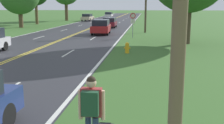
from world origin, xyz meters
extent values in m
cube|color=silver|center=(2.82, 7.50, 0.01)|extent=(0.12, 3.00, 0.00)
cube|color=silver|center=(2.82, 16.50, 0.01)|extent=(0.12, 3.00, 0.00)
cube|color=silver|center=(2.82, 25.50, 0.01)|extent=(0.12, 3.00, 0.00)
cube|color=silver|center=(2.82, 34.50, 0.01)|extent=(0.12, 3.00, 0.00)
cube|color=silver|center=(2.82, 43.50, 0.01)|extent=(0.12, 3.00, 0.00)
cube|color=silver|center=(2.82, 52.50, 0.01)|extent=(0.12, 3.00, 0.00)
cube|color=silver|center=(2.82, 61.50, 0.01)|extent=(0.12, 3.00, 0.00)
cube|color=silver|center=(2.82, 70.50, 0.01)|extent=(0.12, 3.00, 0.00)
cube|color=silver|center=(2.82, 79.50, 0.01)|extent=(0.12, 3.00, 0.00)
cube|color=silver|center=(2.82, 88.50, 0.01)|extent=(0.12, 3.00, 0.00)
cube|color=silver|center=(2.82, 97.50, 0.01)|extent=(0.12, 3.00, 0.00)
cube|color=silver|center=(2.82, 106.50, 0.01)|extent=(0.12, 3.00, 0.00)
cube|color=silver|center=(-2.82, 25.50, 0.01)|extent=(0.12, 3.00, 0.00)
cube|color=silver|center=(-2.82, 34.50, 0.01)|extent=(0.12, 3.00, 0.00)
cube|color=silver|center=(-2.82, 43.50, 0.01)|extent=(0.12, 3.00, 0.00)
cube|color=silver|center=(-2.82, 52.50, 0.01)|extent=(0.12, 3.00, 0.00)
cube|color=silver|center=(-2.82, 61.50, 0.01)|extent=(0.12, 3.00, 0.00)
cube|color=silver|center=(-2.82, 70.50, 0.01)|extent=(0.12, 3.00, 0.00)
cube|color=silver|center=(-2.82, 79.50, 0.01)|extent=(0.12, 3.00, 0.00)
cube|color=silver|center=(-2.82, 88.50, 0.01)|extent=(0.12, 3.00, 0.00)
cube|color=silver|center=(-2.82, 97.50, 0.01)|extent=(0.12, 3.00, 0.00)
cube|color=silver|center=(-2.82, 106.50, 0.01)|extent=(0.12, 3.00, 0.00)
cube|color=#993333|center=(6.98, 3.75, 1.15)|extent=(0.46, 0.20, 0.63)
sphere|color=beige|center=(6.98, 3.75, 1.59)|extent=(0.23, 0.23, 0.23)
sphere|color=#2D2319|center=(6.98, 3.75, 1.63)|extent=(0.21, 0.21, 0.21)
cylinder|color=beige|center=(6.73, 3.75, 1.09)|extent=(0.09, 0.09, 0.66)
cylinder|color=beige|center=(7.23, 3.76, 1.09)|extent=(0.09, 0.09, 0.66)
cube|color=#1E472D|center=(6.98, 3.57, 1.18)|extent=(0.37, 0.18, 0.53)
cylinder|color=black|center=(7.27, 3.81, 0.66)|extent=(0.26, 0.03, 0.02)
cylinder|color=gold|center=(6.81, 17.10, 0.28)|extent=(0.28, 0.28, 0.56)
sphere|color=gold|center=(6.81, 17.10, 0.62)|extent=(0.26, 0.26, 0.26)
cylinder|color=gold|center=(6.99, 17.10, 0.34)|extent=(0.08, 0.10, 0.10)
cylinder|color=gold|center=(6.63, 17.10, 0.34)|extent=(0.08, 0.10, 0.10)
cylinder|color=gray|center=(6.70, 26.52, 1.23)|extent=(0.07, 0.07, 2.47)
cylinder|color=silver|center=(6.70, 26.50, 2.22)|extent=(0.60, 0.02, 0.60)
torus|color=red|center=(6.70, 26.49, 2.22)|extent=(0.55, 0.07, 0.55)
cube|color=silver|center=(6.70, 26.50, 1.67)|extent=(0.44, 0.02, 0.44)
cylinder|color=#473828|center=(11.46, 22.67, 1.84)|extent=(0.72, 0.72, 3.69)
cylinder|color=brown|center=(-11.12, 45.74, 1.99)|extent=(0.50, 0.50, 3.98)
cylinder|color=brown|center=(-10.52, 38.11, 1.44)|extent=(0.62, 0.62, 2.87)
cylinder|color=brown|center=(-9.29, 57.99, 2.20)|extent=(0.67, 0.67, 4.40)
cylinder|color=black|center=(4.51, 4.60, 0.36)|extent=(0.23, 0.72, 0.71)
cylinder|color=black|center=(-2.09, 17.09, 0.33)|extent=(0.22, 0.67, 0.67)
cylinder|color=black|center=(3.84, 28.49, 0.33)|extent=(0.23, 0.67, 0.66)
cylinder|color=black|center=(2.12, 28.41, 0.33)|extent=(0.23, 0.67, 0.66)
cylinder|color=black|center=(3.74, 30.92, 0.33)|extent=(0.23, 0.67, 0.66)
cylinder|color=black|center=(2.01, 30.84, 0.33)|extent=(0.23, 0.67, 0.66)
cube|color=#A81E1E|center=(2.93, 29.67, 0.66)|extent=(2.09, 4.00, 0.72)
cube|color=#1E232D|center=(2.93, 29.67, 1.34)|extent=(1.81, 2.82, 0.65)
cylinder|color=black|center=(3.46, 38.40, 0.34)|extent=(0.21, 0.68, 0.68)
cylinder|color=black|center=(1.79, 38.36, 0.34)|extent=(0.21, 0.68, 0.68)
cylinder|color=black|center=(3.41, 41.02, 0.34)|extent=(0.21, 0.68, 0.68)
cylinder|color=black|center=(1.73, 40.99, 0.34)|extent=(0.21, 0.68, 0.68)
cube|color=maroon|center=(2.60, 39.69, 0.59)|extent=(1.96, 4.27, 0.56)
cube|color=#1E232D|center=(2.60, 39.69, 1.17)|extent=(1.71, 3.00, 0.60)
cylinder|color=black|center=(-5.32, 58.81, 0.35)|extent=(0.23, 0.71, 0.70)
cylinder|color=black|center=(-3.62, 58.73, 0.35)|extent=(0.23, 0.71, 0.70)
cylinder|color=black|center=(-5.44, 56.09, 0.35)|extent=(0.23, 0.71, 0.70)
cylinder|color=black|center=(-3.74, 56.02, 0.35)|extent=(0.23, 0.71, 0.70)
cube|color=#C1B28E|center=(-4.53, 57.41, 0.63)|extent=(2.10, 4.46, 0.64)
cube|color=#1E232D|center=(-4.54, 57.24, 1.23)|extent=(1.78, 2.48, 0.55)
cylinder|color=black|center=(-3.07, 75.65, 0.33)|extent=(0.21, 0.67, 0.67)
cylinder|color=black|center=(-1.40, 75.64, 0.33)|extent=(0.21, 0.67, 0.67)
cylinder|color=black|center=(-3.09, 72.98, 0.33)|extent=(0.21, 0.67, 0.67)
cylinder|color=black|center=(-1.42, 72.97, 0.33)|extent=(0.21, 0.67, 0.67)
cube|color=white|center=(-2.25, 74.31, 0.60)|extent=(1.91, 4.32, 0.61)
cube|color=#1E232D|center=(-2.25, 74.31, 1.21)|extent=(1.67, 3.03, 0.61)
camera|label=1|loc=(8.14, -1.95, 3.21)|focal=45.00mm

